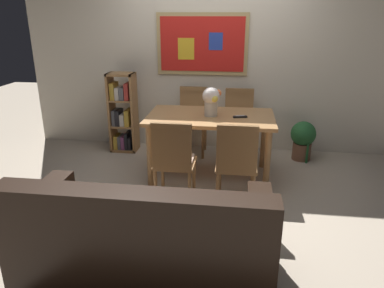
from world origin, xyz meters
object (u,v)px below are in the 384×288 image
at_px(dining_chair_far_left, 193,115).
at_px(leather_couch, 145,241).
at_px(bookshelf, 123,115).
at_px(dining_table, 210,124).
at_px(dining_chair_near_right, 237,159).
at_px(potted_ivy, 303,139).
at_px(dining_chair_near_left, 174,157).
at_px(flower_vase, 211,100).
at_px(dining_chair_far_right, 239,117).
at_px(tv_remote, 240,117).

xyz_separation_m(dining_chair_far_left, leather_couch, (-0.00, -2.65, -0.23)).
bearing_deg(dining_chair_far_left, bookshelf, -176.24).
height_order(dining_table, dining_chair_near_right, dining_chair_near_right).
distance_m(leather_couch, potted_ivy, 2.95).
distance_m(dining_chair_near_left, flower_vase, 0.93).
height_order(dining_chair_far_left, flower_vase, flower_vase).
bearing_deg(flower_vase, leather_couch, -99.66).
bearing_deg(potted_ivy, flower_vase, -149.63).
distance_m(leather_couch, flower_vase, 1.99).
bearing_deg(dining_chair_far_right, bookshelf, -179.17).
distance_m(dining_chair_near_right, potted_ivy, 1.70).
height_order(dining_chair_near_left, tv_remote, dining_chair_near_left).
xyz_separation_m(dining_chair_near_left, leather_couch, (-0.02, -1.09, -0.23)).
bearing_deg(dining_chair_near_right, flower_vase, 112.36).
height_order(dining_chair_near_right, dining_chair_far_left, same).
xyz_separation_m(dining_chair_near_right, potted_ivy, (0.86, 1.45, -0.25)).
bearing_deg(flower_vase, potted_ivy, 30.37).
xyz_separation_m(dining_chair_near_right, flower_vase, (-0.31, 0.76, 0.40)).
bearing_deg(potted_ivy, dining_chair_near_right, -120.69).
height_order(dining_chair_near_left, flower_vase, flower_vase).
bearing_deg(bookshelf, dining_chair_near_left, -56.46).
xyz_separation_m(dining_chair_far_right, bookshelf, (-1.61, -0.02, -0.02)).
height_order(bookshelf, flower_vase, bookshelf).
height_order(bookshelf, potted_ivy, bookshelf).
distance_m(dining_chair_near_left, dining_chair_far_left, 1.57).
distance_m(dining_chair_near_left, dining_chair_far_right, 1.64).
bearing_deg(leather_couch, flower_vase, 80.34).
relative_size(leather_couch, potted_ivy, 3.43).
xyz_separation_m(dining_table, dining_chair_near_right, (0.32, -0.77, -0.11)).
bearing_deg(dining_chair_far_left, dining_chair_near_left, -89.40).
xyz_separation_m(leather_couch, bookshelf, (-0.98, 2.59, 0.21)).
bearing_deg(dining_chair_near_left, potted_ivy, 44.83).
relative_size(bookshelf, tv_remote, 6.81).
xyz_separation_m(flower_vase, tv_remote, (0.33, -0.04, -0.18)).
height_order(leather_couch, bookshelf, bookshelf).
relative_size(dining_chair_near_right, flower_vase, 2.77).
distance_m(dining_table, tv_remote, 0.36).
height_order(dining_table, dining_chair_far_left, dining_chair_far_left).
bearing_deg(bookshelf, dining_chair_far_left, 3.76).
relative_size(dining_chair_near_left, leather_couch, 0.51).
bearing_deg(leather_couch, dining_chair_far_right, 76.40).
relative_size(leather_couch, bookshelf, 1.63).
height_order(dining_chair_near_right, bookshelf, bookshelf).
distance_m(dining_chair_near_right, dining_chair_near_left, 0.61).
bearing_deg(dining_chair_near_left, flower_vase, 68.94).
distance_m(dining_table, flower_vase, 0.29).
bearing_deg(dining_chair_near_left, dining_table, 69.43).
xyz_separation_m(dining_table, dining_chair_far_left, (-0.31, 0.78, -0.11)).
height_order(dining_chair_near_right, dining_chair_far_right, same).
distance_m(dining_chair_far_right, bookshelf, 1.61).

